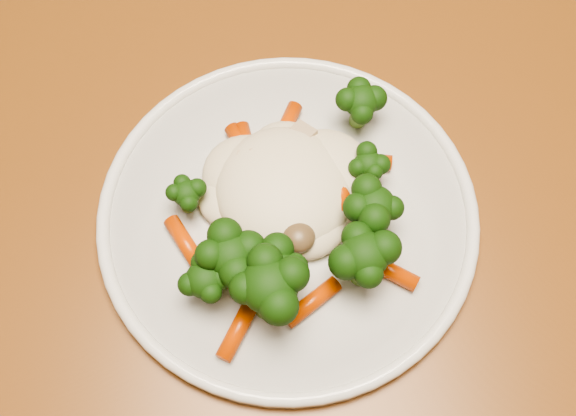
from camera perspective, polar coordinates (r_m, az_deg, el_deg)
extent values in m
cube|color=brown|center=(0.56, -7.47, -4.90)|extent=(1.29, 0.99, 0.04)
cylinder|color=white|center=(0.54, 0.00, -0.67)|extent=(0.28, 0.28, 0.01)
ellipsoid|color=beige|center=(0.52, -0.26, 2.14)|extent=(0.12, 0.11, 0.05)
ellipsoid|color=black|center=(0.50, -6.44, -6.06)|extent=(0.04, 0.04, 0.04)
ellipsoid|color=black|center=(0.48, -1.44, -6.80)|extent=(0.06, 0.06, 0.06)
ellipsoid|color=black|center=(0.50, 5.92, -4.32)|extent=(0.05, 0.05, 0.05)
ellipsoid|color=black|center=(0.51, 6.69, -0.43)|extent=(0.05, 0.05, 0.04)
ellipsoid|color=black|center=(0.54, 6.28, 3.01)|extent=(0.03, 0.03, 0.03)
ellipsoid|color=black|center=(0.56, 5.69, 7.78)|extent=(0.04, 0.04, 0.04)
ellipsoid|color=black|center=(0.53, -7.92, 0.75)|extent=(0.03, 0.03, 0.03)
ellipsoid|color=black|center=(0.50, -4.45, -4.31)|extent=(0.05, 0.05, 0.05)
ellipsoid|color=black|center=(0.49, -1.01, -5.39)|extent=(0.05, 0.05, 0.05)
cylinder|color=#D84705|center=(0.56, -3.47, 4.76)|extent=(0.03, 0.04, 0.01)
cylinder|color=#D84705|center=(0.56, -0.22, 6.35)|extent=(0.03, 0.04, 0.01)
cylinder|color=#D84705|center=(0.55, 5.90, 3.78)|extent=(0.05, 0.02, 0.01)
cylinder|color=#D84705|center=(0.52, -8.12, -2.74)|extent=(0.03, 0.04, 0.01)
cylinder|color=#D84705|center=(0.50, -3.77, -9.19)|extent=(0.04, 0.05, 0.01)
cylinder|color=#D84705|center=(0.50, 1.90, -7.44)|extent=(0.04, 0.03, 0.01)
cylinder|color=#D84705|center=(0.52, 7.82, -4.81)|extent=(0.04, 0.04, 0.01)
cylinder|color=#D84705|center=(0.53, 3.91, 1.82)|extent=(0.02, 0.04, 0.01)
cylinder|color=#D84705|center=(0.53, -2.14, 3.39)|extent=(0.04, 0.04, 0.01)
cylinder|color=#D84705|center=(0.55, -3.21, 4.42)|extent=(0.02, 0.05, 0.01)
ellipsoid|color=brown|center=(0.52, 1.44, 1.99)|extent=(0.02, 0.02, 0.02)
ellipsoid|color=brown|center=(0.52, 2.47, 0.50)|extent=(0.02, 0.02, 0.02)
ellipsoid|color=brown|center=(0.52, -1.42, 0.45)|extent=(0.02, 0.02, 0.02)
ellipsoid|color=brown|center=(0.51, 0.83, -2.29)|extent=(0.02, 0.02, 0.02)
cube|color=tan|center=(0.54, -1.65, 4.10)|extent=(0.03, 0.02, 0.01)
cube|color=tan|center=(0.55, 1.24, 5.89)|extent=(0.02, 0.02, 0.01)
cube|color=tan|center=(0.53, -3.54, 3.37)|extent=(0.02, 0.02, 0.01)
cube|color=tan|center=(0.54, -1.36, 4.89)|extent=(0.02, 0.01, 0.01)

